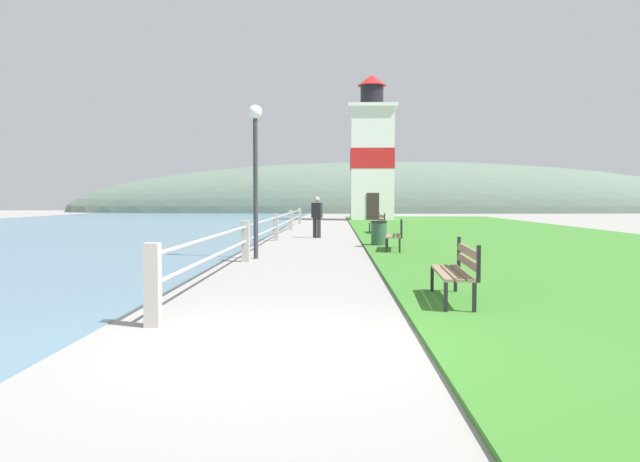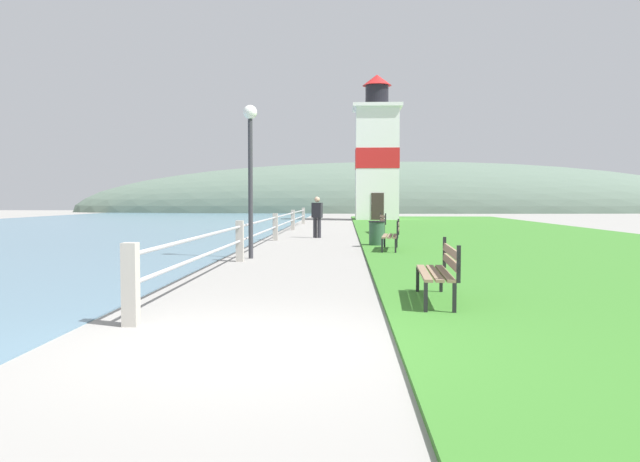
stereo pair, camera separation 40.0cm
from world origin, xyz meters
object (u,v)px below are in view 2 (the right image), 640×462
trash_bin (377,234)px  park_bench_far (380,222)px  park_bench_near (441,268)px  park_bench_midway (393,234)px  lamp_post (250,153)px  person_strolling (317,216)px  lighthouse (377,157)px

trash_bin → park_bench_far: bearing=86.2°
park_bench_near → park_bench_midway: (0.01, 9.13, 0.00)m
park_bench_far → lamp_post: bearing=67.4°
lamp_post → person_strolling: bearing=81.3°
park_bench_near → person_strolling: size_ratio=1.16×
park_bench_midway → person_strolling: person_strolling is taller
park_bench_near → lighthouse: size_ratio=0.18×
trash_bin → lamp_post: (-3.48, -4.07, 2.31)m
park_bench_near → park_bench_midway: same height
park_bench_near → trash_bin: bearing=-84.8°
park_bench_midway → trash_bin: 2.00m
park_bench_near → trash_bin: park_bench_near is taller
park_bench_far → lighthouse: 19.40m
park_bench_far → person_strolling: 3.75m
lighthouse → lamp_post: lighthouse is taller
lighthouse → park_bench_far: bearing=-92.5°
person_strolling → trash_bin: person_strolling is taller
person_strolling → lighthouse: bearing=11.9°
park_bench_midway → lighthouse: 28.55m
trash_bin → person_strolling: bearing=114.6°
lighthouse → trash_bin: size_ratio=12.74×
park_bench_near → lighthouse: 37.60m
trash_bin → lamp_post: lamp_post is taller
park_bench_near → lamp_post: bearing=-58.0°
lighthouse → person_strolling: lighthouse is taller
park_bench_near → lighthouse: (0.95, 37.36, 4.16)m
park_bench_near → park_bench_far: 18.43m
person_strolling → lamp_post: lamp_post is taller
park_bench_far → lamp_post: (-3.97, -11.41, 2.20)m
person_strolling → trash_bin: bearing=-134.5°
trash_bin → park_bench_midway: bearing=-79.4°
park_bench_midway → person_strolling: (-2.51, 6.65, 0.35)m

